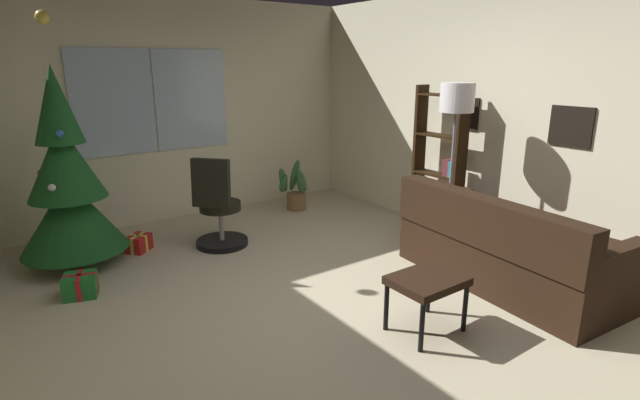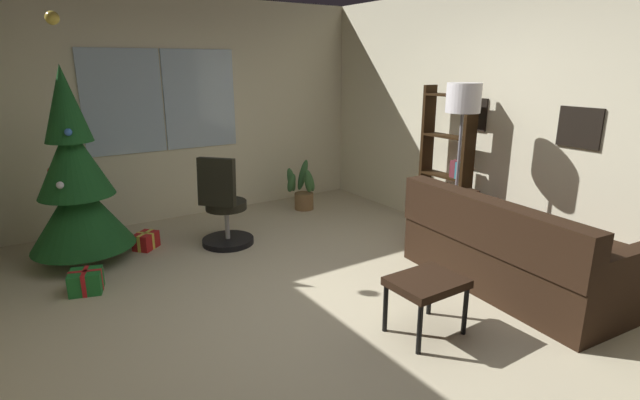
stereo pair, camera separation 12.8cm
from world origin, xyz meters
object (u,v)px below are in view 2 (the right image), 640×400
Objects in this scene: couch at (530,256)px; gift_box_red at (146,241)px; holiday_tree at (76,185)px; gift_box_green at (86,281)px; office_chair at (224,212)px; potted_plant at (302,190)px; footstool at (427,286)px; bookshelf at (446,171)px; floor_lamp at (462,113)px.

couch is 6.74× the size of gift_box_red.
holiday_tree is (-3.17, 2.80, 0.49)m from couch.
gift_box_green is 0.32× the size of office_chair.
holiday_tree is 2.85m from potted_plant.
footstool is at bearing -105.72° from potted_plant.
gift_box_red is (0.59, 0.01, -0.71)m from holiday_tree.
footstool is 1.63× the size of gift_box_green.
potted_plant is (-0.82, 1.77, -0.48)m from bookshelf.
bookshelf reaches higher than footstool.
gift_box_green reaches higher than gift_box_red.
office_chair reaches higher than footstool.
holiday_tree is 3.57× the size of potted_plant.
bookshelf reaches higher than gift_box_red.
holiday_tree is at bearing 158.55° from bookshelf.
footstool is 2.26m from bookshelf.
couch is 4.26m from holiday_tree.
gift_box_green is (-1.98, 2.09, -0.28)m from footstool.
floor_lamp is at bearing -39.22° from office_chair.
holiday_tree reaches higher than floor_lamp.
couch is 1.18× the size of floor_lamp.
couch is 1.52m from bookshelf.
footstool is 0.78× the size of potted_plant.
gift_box_red is at bearing 154.62° from bookshelf.
office_chair reaches higher than couch.
footstool is at bearing -65.74° from gift_box_red.
office_chair reaches higher than potted_plant.
footstool is at bearing -145.10° from floor_lamp.
gift_box_red is at bearing 143.90° from floor_lamp.
office_chair is at bearing -15.49° from holiday_tree.
bookshelf is (3.70, -0.67, 0.65)m from gift_box_green.
gift_box_red is 0.89m from office_chair.
gift_box_green is at bearing 133.45° from footstool.
floor_lamp reaches higher than gift_box_red.
gift_box_green is 0.19× the size of bookshelf.
footstool is 0.52× the size of office_chair.
couch is at bearing 1.44° from footstool.
office_chair is at bearing -27.13° from gift_box_red.
holiday_tree is 3.86m from bookshelf.
footstool is 1.96m from floor_lamp.
gift_box_green is 0.48× the size of potted_plant.
gift_box_red is at bearing 114.26° from footstool.
floor_lamp is (3.21, -1.90, 0.67)m from holiday_tree.
holiday_tree is at bearing 164.51° from office_chair.
gift_box_red is 0.18× the size of floor_lamp.
holiday_tree is 1.40× the size of bookshelf.
office_chair is 1.50× the size of potted_plant.
floor_lamp reaches higher than office_chair.
potted_plant reaches higher than footstool.
holiday_tree is 3.79m from floor_lamp.
floor_lamp is 2.63× the size of potted_plant.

